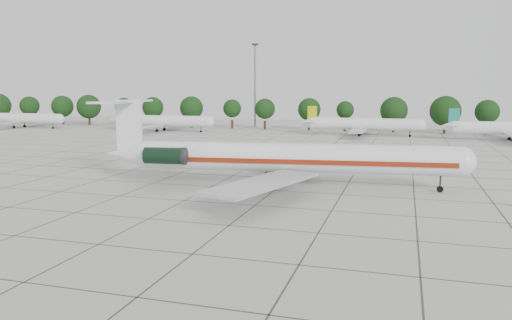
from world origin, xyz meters
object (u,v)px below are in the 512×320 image
Objects in this scene: bg_airliner_c at (363,124)px; floodlight_mast at (255,81)px; main_airliner at (275,157)px; bg_airliner_b at (163,121)px; bg_airliner_a at (21,118)px.

floodlight_mast reaches higher than bg_airliner_c.
floodlight_mast is at bearing 151.10° from bg_airliner_c.
floodlight_mast reaches higher than main_airliner.
main_airliner reaches higher than bg_airliner_b.
main_airliner is at bearing -94.09° from bg_airliner_c.
bg_airliner_c is 41.12m from floodlight_mast.
bg_airliner_c is (5.06, 70.84, -0.84)m from main_airliner.
floodlight_mast is at bearing 100.81° from main_airliner.
floodlight_mast reaches higher than bg_airliner_b.
bg_airliner_c is (101.85, 4.54, 0.00)m from bg_airliner_a.
bg_airliner_a is 1.11× the size of floodlight_mast.
bg_airliner_c is 1.11× the size of floodlight_mast.
bg_airliner_a is at bearing -178.44° from bg_airliner_b.
bg_airliner_b is at bearing 118.97° from main_airliner.
bg_airliner_a is 72.19m from floodlight_mast.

